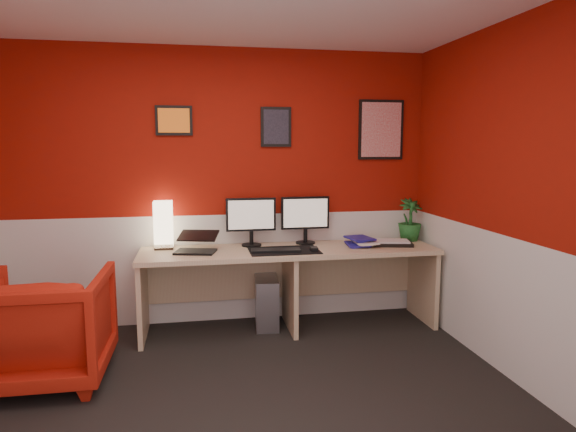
# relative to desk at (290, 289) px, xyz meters

# --- Properties ---
(ground) EXTENTS (4.00, 3.50, 0.01)m
(ground) POSITION_rel_desk_xyz_m (-0.65, -1.41, -0.36)
(ground) COLOR black
(ground) RESTS_ON ground
(wall_back) EXTENTS (4.00, 0.01, 2.50)m
(wall_back) POSITION_rel_desk_xyz_m (-0.65, 0.34, 0.89)
(wall_back) COLOR maroon
(wall_back) RESTS_ON ground
(wall_front) EXTENTS (4.00, 0.01, 2.50)m
(wall_front) POSITION_rel_desk_xyz_m (-0.65, -3.16, 0.89)
(wall_front) COLOR maroon
(wall_front) RESTS_ON ground
(wall_right) EXTENTS (0.01, 3.50, 2.50)m
(wall_right) POSITION_rel_desk_xyz_m (1.35, -1.41, 0.89)
(wall_right) COLOR maroon
(wall_right) RESTS_ON ground
(wainscot_back) EXTENTS (4.00, 0.01, 1.00)m
(wainscot_back) POSITION_rel_desk_xyz_m (-0.65, 0.34, 0.14)
(wainscot_back) COLOR silver
(wainscot_back) RESTS_ON ground
(wainscot_right) EXTENTS (0.01, 3.50, 1.00)m
(wainscot_right) POSITION_rel_desk_xyz_m (1.34, -1.41, 0.14)
(wainscot_right) COLOR silver
(wainscot_right) RESTS_ON ground
(desk) EXTENTS (2.60, 0.65, 0.73)m
(desk) POSITION_rel_desk_xyz_m (0.00, 0.00, 0.00)
(desk) COLOR tan
(desk) RESTS_ON ground
(shoji_lamp) EXTENTS (0.16, 0.16, 0.40)m
(shoji_lamp) POSITION_rel_desk_xyz_m (-1.09, 0.21, 0.56)
(shoji_lamp) COLOR #FFE5B2
(shoji_lamp) RESTS_ON desk
(laptop) EXTENTS (0.38, 0.30, 0.22)m
(laptop) POSITION_rel_desk_xyz_m (-0.82, -0.02, 0.47)
(laptop) COLOR black
(laptop) RESTS_ON desk
(monitor_left) EXTENTS (0.45, 0.06, 0.58)m
(monitor_left) POSITION_rel_desk_xyz_m (-0.32, 0.19, 0.66)
(monitor_left) COLOR black
(monitor_left) RESTS_ON desk
(monitor_right) EXTENTS (0.45, 0.06, 0.58)m
(monitor_right) POSITION_rel_desk_xyz_m (0.19, 0.21, 0.66)
(monitor_right) COLOR black
(monitor_right) RESTS_ON desk
(desk_mat) EXTENTS (0.60, 0.38, 0.01)m
(desk_mat) POSITION_rel_desk_xyz_m (-0.07, -0.08, 0.37)
(desk_mat) COLOR black
(desk_mat) RESTS_ON desk
(keyboard) EXTENTS (0.43, 0.18, 0.02)m
(keyboard) POSITION_rel_desk_xyz_m (-0.14, -0.11, 0.38)
(keyboard) COLOR black
(keyboard) RESTS_ON desk_mat
(mouse) EXTENTS (0.07, 0.10, 0.03)m
(mouse) POSITION_rel_desk_xyz_m (0.19, -0.14, 0.39)
(mouse) COLOR black
(mouse) RESTS_ON desk_mat
(book_bottom) EXTENTS (0.22, 0.28, 0.02)m
(book_bottom) POSITION_rel_desk_xyz_m (0.53, 0.02, 0.38)
(book_bottom) COLOR navy
(book_bottom) RESTS_ON desk
(book_middle) EXTENTS (0.20, 0.27, 0.02)m
(book_middle) POSITION_rel_desk_xyz_m (0.59, -0.01, 0.40)
(book_middle) COLOR silver
(book_middle) RESTS_ON book_bottom
(book_top) EXTENTS (0.24, 0.30, 0.03)m
(book_top) POSITION_rel_desk_xyz_m (0.55, 0.01, 0.43)
(book_top) COLOR navy
(book_top) RESTS_ON book_middle
(zen_tray) EXTENTS (0.40, 0.32, 0.03)m
(zen_tray) POSITION_rel_desk_xyz_m (0.95, -0.00, 0.38)
(zen_tray) COLOR black
(zen_tray) RESTS_ON desk
(potted_plant) EXTENTS (0.26, 0.26, 0.40)m
(potted_plant) POSITION_rel_desk_xyz_m (1.20, 0.18, 0.57)
(potted_plant) COLOR #19591E
(potted_plant) RESTS_ON desk
(pc_tower) EXTENTS (0.24, 0.46, 0.45)m
(pc_tower) POSITION_rel_desk_xyz_m (-0.20, 0.12, -0.14)
(pc_tower) COLOR #99999E
(pc_tower) RESTS_ON ground
(armchair) EXTENTS (0.84, 0.86, 0.78)m
(armchair) POSITION_rel_desk_xyz_m (-1.85, -0.69, 0.02)
(armchair) COLOR #AE1D0E
(armchair) RESTS_ON ground
(art_left) EXTENTS (0.32, 0.02, 0.26)m
(art_left) POSITION_rel_desk_xyz_m (-0.98, 0.33, 1.49)
(art_left) COLOR orange
(art_left) RESTS_ON wall_back
(art_center) EXTENTS (0.28, 0.02, 0.36)m
(art_center) POSITION_rel_desk_xyz_m (-0.07, 0.33, 1.44)
(art_center) COLOR black
(art_center) RESTS_ON wall_back
(art_right) EXTENTS (0.44, 0.02, 0.56)m
(art_right) POSITION_rel_desk_xyz_m (0.94, 0.33, 1.42)
(art_right) COLOR red
(art_right) RESTS_ON wall_back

